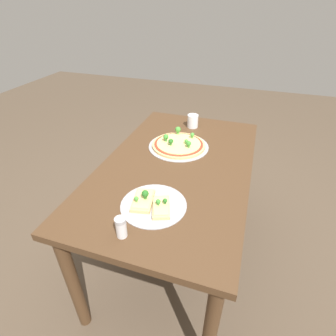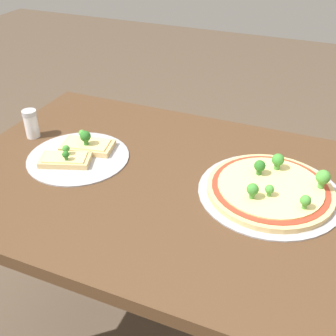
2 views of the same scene
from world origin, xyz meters
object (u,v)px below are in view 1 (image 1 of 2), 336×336
Objects in this scene: condiment_shaker at (121,227)px; dining_table at (177,178)px; pizza_tray_whole at (179,144)px; drinking_cup at (193,121)px; pizza_tray_slice at (152,203)px.

dining_table is at bearing -5.47° from condiment_shaker.
condiment_shaker is (-0.55, 0.05, 0.14)m from dining_table.
pizza_tray_whole reaches higher than dining_table.
drinking_cup is at bearing -1.09° from condiment_shaker.
drinking_cup is (0.30, -0.01, 0.03)m from pizza_tray_whole.
pizza_tray_slice reaches higher than dining_table.
dining_table is at bearing -1.14° from pizza_tray_slice.
pizza_tray_whole is 0.55m from pizza_tray_slice.
condiment_shaker reaches higher than drinking_cup.
drinking_cup is at bearing -2.48° from pizza_tray_whole.
pizza_tray_slice is at bearing -178.22° from drinking_cup.
drinking_cup is at bearing 3.94° from dining_table.
drinking_cup reaches higher than pizza_tray_slice.
dining_table is at bearing -176.06° from drinking_cup.
pizza_tray_whole is 0.74m from condiment_shaker.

